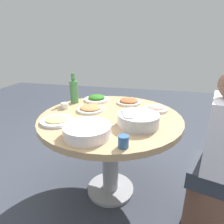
{
  "coord_description": "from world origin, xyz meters",
  "views": [
    {
      "loc": [
        -1.39,
        -0.34,
        1.32
      ],
      "look_at": [
        -0.13,
        -0.04,
        0.83
      ],
      "focal_mm": 30.96,
      "sensor_mm": 36.0,
      "label": 1
    }
  ],
  "objects_px": {
    "dish_noodles": "(57,120)",
    "dish_shrimp": "(156,108)",
    "tea_cup_far": "(123,142)",
    "green_bottle": "(74,91)",
    "dish_tofu_braise": "(90,108)",
    "tea_cup_near": "(65,106)",
    "rice_bowl": "(138,120)",
    "diner_left": "(224,140)",
    "dish_stirfry": "(129,101)",
    "stool_for_diner_left": "(209,206)",
    "round_dining_table": "(110,131)",
    "soup_bowl": "(87,131)",
    "dish_greens": "(97,98)"
  },
  "relations": [
    {
      "from": "dish_shrimp",
      "to": "tea_cup_far",
      "type": "relative_size",
      "value": 2.82
    },
    {
      "from": "soup_bowl",
      "to": "dish_stirfry",
      "type": "bearing_deg",
      "value": -12.26
    },
    {
      "from": "dish_stirfry",
      "to": "stool_for_diner_left",
      "type": "bearing_deg",
      "value": -129.83
    },
    {
      "from": "soup_bowl",
      "to": "diner_left",
      "type": "bearing_deg",
      "value": -79.47
    },
    {
      "from": "diner_left",
      "to": "dish_noodles",
      "type": "bearing_deg",
      "value": 90.12
    },
    {
      "from": "green_bottle",
      "to": "tea_cup_far",
      "type": "xyz_separation_m",
      "value": [
        -0.71,
        -0.6,
        -0.08
      ]
    },
    {
      "from": "rice_bowl",
      "to": "green_bottle",
      "type": "height_order",
      "value": "green_bottle"
    },
    {
      "from": "dish_noodles",
      "to": "dish_shrimp",
      "type": "height_order",
      "value": "dish_noodles"
    },
    {
      "from": "dish_greens",
      "to": "rice_bowl",
      "type": "bearing_deg",
      "value": -137.64
    },
    {
      "from": "green_bottle",
      "to": "round_dining_table",
      "type": "bearing_deg",
      "value": -121.21
    },
    {
      "from": "dish_tofu_braise",
      "to": "tea_cup_near",
      "type": "relative_size",
      "value": 3.54
    },
    {
      "from": "dish_greens",
      "to": "dish_shrimp",
      "type": "relative_size",
      "value": 1.2
    },
    {
      "from": "tea_cup_near",
      "to": "rice_bowl",
      "type": "bearing_deg",
      "value": -108.11
    },
    {
      "from": "dish_noodles",
      "to": "tea_cup_near",
      "type": "xyz_separation_m",
      "value": [
        0.29,
        0.08,
        0.01
      ]
    },
    {
      "from": "dish_shrimp",
      "to": "tea_cup_near",
      "type": "relative_size",
      "value": 3.05
    },
    {
      "from": "dish_stirfry",
      "to": "stool_for_diner_left",
      "type": "relative_size",
      "value": 0.53
    },
    {
      "from": "stool_for_diner_left",
      "to": "dish_shrimp",
      "type": "bearing_deg",
      "value": 44.5
    },
    {
      "from": "tea_cup_far",
      "to": "dish_shrimp",
      "type": "bearing_deg",
      "value": -14.12
    },
    {
      "from": "tea_cup_far",
      "to": "diner_left",
      "type": "xyz_separation_m",
      "value": [
        0.24,
        -0.59,
        -0.04
      ]
    },
    {
      "from": "dish_greens",
      "to": "dish_tofu_braise",
      "type": "bearing_deg",
      "value": -173.29
    },
    {
      "from": "dish_tofu_braise",
      "to": "tea_cup_near",
      "type": "bearing_deg",
      "value": 91.48
    },
    {
      "from": "dish_shrimp",
      "to": "green_bottle",
      "type": "xyz_separation_m",
      "value": [
        0.04,
        0.77,
        0.1
      ]
    },
    {
      "from": "dish_noodles",
      "to": "tea_cup_near",
      "type": "relative_size",
      "value": 3.63
    },
    {
      "from": "soup_bowl",
      "to": "green_bottle",
      "type": "relative_size",
      "value": 1.12
    },
    {
      "from": "rice_bowl",
      "to": "green_bottle",
      "type": "relative_size",
      "value": 1.04
    },
    {
      "from": "dish_stirfry",
      "to": "tea_cup_near",
      "type": "bearing_deg",
      "value": 117.58
    },
    {
      "from": "rice_bowl",
      "to": "diner_left",
      "type": "bearing_deg",
      "value": -97.67
    },
    {
      "from": "rice_bowl",
      "to": "dish_greens",
      "type": "relative_size",
      "value": 1.21
    },
    {
      "from": "rice_bowl",
      "to": "tea_cup_far",
      "type": "xyz_separation_m",
      "value": [
        -0.31,
        0.05,
        -0.01
      ]
    },
    {
      "from": "tea_cup_near",
      "to": "tea_cup_far",
      "type": "distance_m",
      "value": 0.81
    },
    {
      "from": "round_dining_table",
      "to": "dish_greens",
      "type": "relative_size",
      "value": 4.69
    },
    {
      "from": "dish_shrimp",
      "to": "stool_for_diner_left",
      "type": "xyz_separation_m",
      "value": [
        -0.43,
        -0.42,
        -0.55
      ]
    },
    {
      "from": "soup_bowl",
      "to": "stool_for_diner_left",
      "type": "distance_m",
      "value": 1.02
    },
    {
      "from": "round_dining_table",
      "to": "dish_stirfry",
      "type": "bearing_deg",
      "value": -15.9
    },
    {
      "from": "dish_stirfry",
      "to": "tea_cup_far",
      "type": "bearing_deg",
      "value": -173.7
    },
    {
      "from": "tea_cup_far",
      "to": "green_bottle",
      "type": "bearing_deg",
      "value": 40.3
    },
    {
      "from": "dish_tofu_braise",
      "to": "tea_cup_near",
      "type": "height_order",
      "value": "tea_cup_near"
    },
    {
      "from": "green_bottle",
      "to": "dish_noodles",
      "type": "bearing_deg",
      "value": -172.01
    },
    {
      "from": "dish_stirfry",
      "to": "tea_cup_far",
      "type": "height_order",
      "value": "tea_cup_far"
    },
    {
      "from": "soup_bowl",
      "to": "green_bottle",
      "type": "bearing_deg",
      "value": 29.65
    },
    {
      "from": "dish_tofu_braise",
      "to": "tea_cup_far",
      "type": "distance_m",
      "value": 0.65
    },
    {
      "from": "dish_greens",
      "to": "dish_shrimp",
      "type": "distance_m",
      "value": 0.6
    },
    {
      "from": "dish_greens",
      "to": "diner_left",
      "type": "xyz_separation_m",
      "value": [
        -0.58,
        -1.0,
        -0.03
      ]
    },
    {
      "from": "dish_noodles",
      "to": "dish_tofu_braise",
      "type": "distance_m",
      "value": 0.33
    },
    {
      "from": "green_bottle",
      "to": "tea_cup_near",
      "type": "height_order",
      "value": "green_bottle"
    },
    {
      "from": "dish_shrimp",
      "to": "tea_cup_far",
      "type": "distance_m",
      "value": 0.68
    },
    {
      "from": "stool_for_diner_left",
      "to": "diner_left",
      "type": "height_order",
      "value": "diner_left"
    },
    {
      "from": "soup_bowl",
      "to": "dish_tofu_braise",
      "type": "height_order",
      "value": "soup_bowl"
    },
    {
      "from": "round_dining_table",
      "to": "dish_stirfry",
      "type": "relative_size",
      "value": 5.03
    },
    {
      "from": "dish_noodles",
      "to": "stool_for_diner_left",
      "type": "distance_m",
      "value": 1.25
    }
  ]
}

